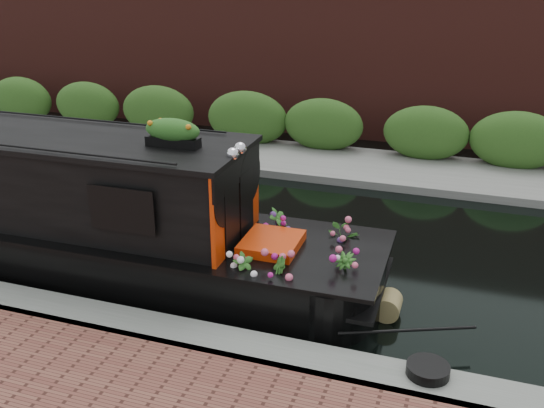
% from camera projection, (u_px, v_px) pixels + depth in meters
% --- Properties ---
extents(ground, '(80.00, 80.00, 0.00)m').
position_uv_depth(ground, '(253.00, 238.00, 10.47)').
color(ground, black).
rests_on(ground, ground).
extents(near_bank_coping, '(40.00, 0.60, 0.50)m').
position_uv_depth(near_bank_coping, '(162.00, 344.00, 7.57)').
color(near_bank_coping, slate).
rests_on(near_bank_coping, ground).
extents(far_bank_path, '(40.00, 2.40, 0.34)m').
position_uv_depth(far_bank_path, '(316.00, 165.00, 14.16)').
color(far_bank_path, slate).
rests_on(far_bank_path, ground).
extents(far_hedge, '(40.00, 1.10, 2.80)m').
position_uv_depth(far_hedge, '(325.00, 154.00, 14.95)').
color(far_hedge, '#2E561C').
rests_on(far_hedge, ground).
extents(far_brick_wall, '(40.00, 1.00, 8.00)m').
position_uv_depth(far_brick_wall, '(343.00, 133.00, 16.79)').
color(far_brick_wall, '#4E1F1A').
rests_on(far_brick_wall, ground).
extents(narrowboat, '(11.51, 2.16, 2.70)m').
position_uv_depth(narrowboat, '(8.00, 207.00, 9.67)').
color(narrowboat, black).
rests_on(narrowboat, ground).
extents(rope_fender, '(0.34, 0.38, 0.34)m').
position_uv_depth(rope_fender, '(388.00, 305.00, 8.10)').
color(rope_fender, olive).
rests_on(rope_fender, ground).
extents(coiled_mooring_rope, '(0.47, 0.47, 0.12)m').
position_uv_depth(coiled_mooring_rope, '(428.00, 370.00, 6.61)').
color(coiled_mooring_rope, black).
rests_on(coiled_mooring_rope, near_bank_coping).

